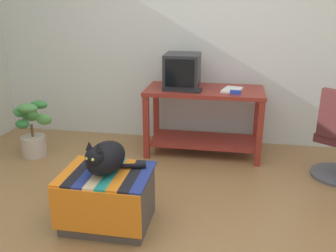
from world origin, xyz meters
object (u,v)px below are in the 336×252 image
object	(u,v)px
keyboard	(182,90)
ottoman_with_blanket	(108,198)
cat	(105,158)
potted_plant	(32,130)
desk	(204,110)
tv_monitor	(182,71)
book	(232,90)
stapler	(235,92)

from	to	relation	value
keyboard	ottoman_with_blanket	world-z (taller)	keyboard
ottoman_with_blanket	cat	size ratio (longest dim) A/B	1.52
ottoman_with_blanket	potted_plant	size ratio (longest dim) A/B	1.06
desk	ottoman_with_blanket	xyz separation A→B (m)	(-0.59, -1.53, -0.28)
cat	potted_plant	bearing A→B (deg)	149.62
keyboard	ottoman_with_blanket	size ratio (longest dim) A/B	0.61
ottoman_with_blanket	potted_plant	world-z (taller)	potted_plant
keyboard	tv_monitor	bearing A→B (deg)	103.83
book	stapler	world-z (taller)	stapler
keyboard	stapler	size ratio (longest dim) A/B	3.64
stapler	keyboard	bearing A→B (deg)	88.88
stapler	tv_monitor	bearing A→B (deg)	73.41
ottoman_with_blanket	cat	bearing A→B (deg)	-81.22
tv_monitor	ottoman_with_blanket	world-z (taller)	tv_monitor
keyboard	cat	bearing A→B (deg)	-99.20
tv_monitor	keyboard	world-z (taller)	tv_monitor
tv_monitor	ottoman_with_blanket	bearing A→B (deg)	-102.64
tv_monitor	cat	bearing A→B (deg)	-102.60
keyboard	ottoman_with_blanket	bearing A→B (deg)	-99.26
tv_monitor	book	xyz separation A→B (m)	(0.54, -0.07, -0.17)
ottoman_with_blanket	stapler	distance (m)	1.72
book	potted_plant	xyz separation A→B (m)	(-2.12, -0.39, -0.45)
desk	tv_monitor	distance (m)	0.49
cat	desk	bearing A→B (deg)	80.34
ottoman_with_blanket	book	bearing A→B (deg)	59.35
desk	tv_monitor	bearing A→B (deg)	173.45
desk	book	xyz separation A→B (m)	(0.29, -0.04, 0.25)
ottoman_with_blanket	stapler	xyz separation A→B (m)	(0.92, 1.35, 0.54)
book	keyboard	bearing A→B (deg)	-155.93
cat	potted_plant	distance (m)	1.68
ottoman_with_blanket	stapler	world-z (taller)	stapler
keyboard	stapler	bearing A→B (deg)	0.95
tv_monitor	keyboard	distance (m)	0.24
desk	book	world-z (taller)	book
keyboard	stapler	world-z (taller)	stapler
book	cat	bearing A→B (deg)	-106.87
tv_monitor	ottoman_with_blanket	size ratio (longest dim) A/B	0.62
cat	potted_plant	xyz separation A→B (m)	(-1.24, 1.10, -0.26)
desk	stapler	xyz separation A→B (m)	(0.33, -0.18, 0.26)
potted_plant	stapler	xyz separation A→B (m)	(2.15, 0.25, 0.46)
tv_monitor	keyboard	size ratio (longest dim) A/B	1.03
book	ottoman_with_blanket	world-z (taller)	book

